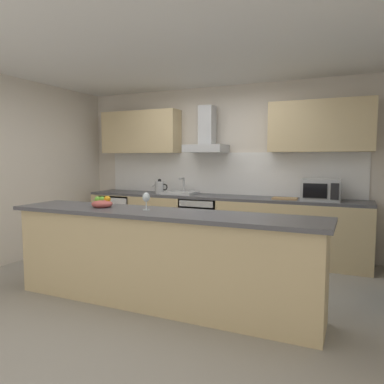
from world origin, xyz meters
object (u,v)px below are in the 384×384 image
Objects in this scene: fruit_bowl at (102,203)px; chopping_board at (285,198)px; refrigerator at (123,219)px; sink at (180,193)px; oven at (203,224)px; wine_glass at (147,198)px; kettle at (160,187)px; range_hood at (206,138)px; microwave at (321,190)px.

chopping_board is at bearing 52.61° from fruit_bowl.
refrigerator is 1.70× the size of sink.
oven is 4.50× the size of wine_glass.
sink is 2.27× the size of fruit_bowl.
kettle reaches higher than chopping_board.
oven is 2.15m from fruit_bowl.
oven is 1.33m from range_hood.
oven is at bearing 178.91° from chopping_board.
oven is 2.15m from wine_glass.
sink is 0.36m from kettle.
fruit_bowl is at bearing -178.40° from wine_glass.
wine_glass is at bearing -49.87° from refrigerator.
kettle is at bearing -2.36° from refrigerator.
refrigerator is 2.75m from wine_glass.
oven is at bearing 0.10° from refrigerator.
refrigerator is 4.78× the size of wine_glass.
chopping_board reaches higher than refrigerator.
wine_glass is at bearing -84.03° from range_hood.
chopping_board is (1.25, -0.02, 0.45)m from oven.
fruit_bowl is (-0.31, -2.06, 0.54)m from oven.
kettle is at bearing -172.70° from sink.
sink is 1.65m from chopping_board.
chopping_board is at bearing 63.28° from wine_glass.
chopping_board is at bearing 179.50° from microwave.
sink reaches higher than chopping_board.
refrigerator is (-1.50, -0.00, -0.03)m from oven.
kettle is at bearing -177.42° from oven.
wine_glass reaches higher than oven.
kettle is 0.40× the size of range_hood.
wine_glass is (0.97, -2.01, 0.07)m from kettle.
oven is 1.60× the size of sink.
microwave is 2.88m from fruit_bowl.
chopping_board is at bearing -0.44° from refrigerator.
microwave is at bearing 0.13° from kettle.
wine_glass is (-1.49, -2.02, 0.03)m from microwave.
oven is at bearing 2.58° from kettle.
microwave reaches higher than refrigerator.
fruit_bowl is 0.65× the size of chopping_board.
microwave reaches higher than sink.
range_hood is at bearing 174.78° from microwave.
sink is at bearing 178.42° from oven.
sink is 2.81× the size of wine_glass.
wine_glass is (0.63, -2.06, 0.15)m from sink.
kettle reaches higher than wine_glass.
oven is 1.60× the size of microwave.
refrigerator is at bearing -174.95° from range_hood.
range_hood is 4.05× the size of wine_glass.
kettle is (-2.47, -0.01, -0.04)m from microwave.
sink is at bearing 178.79° from chopping_board.
refrigerator is 0.95m from kettle.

